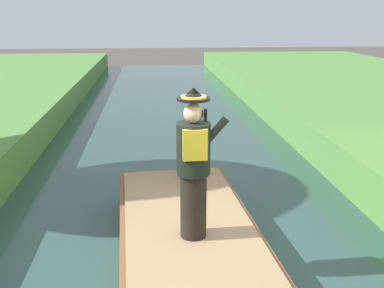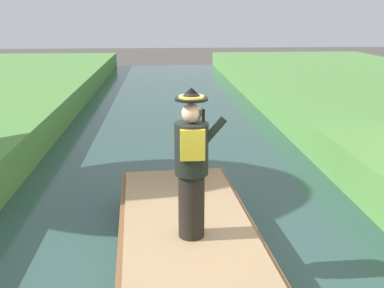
{
  "view_description": "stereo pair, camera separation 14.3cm",
  "coord_description": "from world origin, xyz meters",
  "views": [
    {
      "loc": [
        -0.45,
        -4.67,
        3.36
      ],
      "look_at": [
        0.11,
        1.12,
        1.61
      ],
      "focal_mm": 40.83,
      "sensor_mm": 36.0,
      "label": 1
    },
    {
      "loc": [
        -0.31,
        -4.69,
        3.36
      ],
      "look_at": [
        0.11,
        1.12,
        1.61
      ],
      "focal_mm": 40.83,
      "sensor_mm": 36.0,
      "label": 2
    }
  ],
  "objects": [
    {
      "name": "person_pirate",
      "position": [
        0.04,
        0.17,
        1.64
      ],
      "size": [
        0.61,
        0.42,
        1.85
      ],
      "rotation": [
        0.0,
        0.0,
        0.01
      ],
      "color": "black",
      "rests_on": "boat"
    },
    {
      "name": "boat",
      "position": [
        0.0,
        0.61,
        0.4
      ],
      "size": [
        2.04,
        4.3,
        0.61
      ],
      "color": "brown",
      "rests_on": "canal_water"
    },
    {
      "name": "parrot_plush",
      "position": [
        0.19,
        2.06,
        0.95
      ],
      "size": [
        0.36,
        0.35,
        0.57
      ],
      "color": "red",
      "rests_on": "boat"
    }
  ]
}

